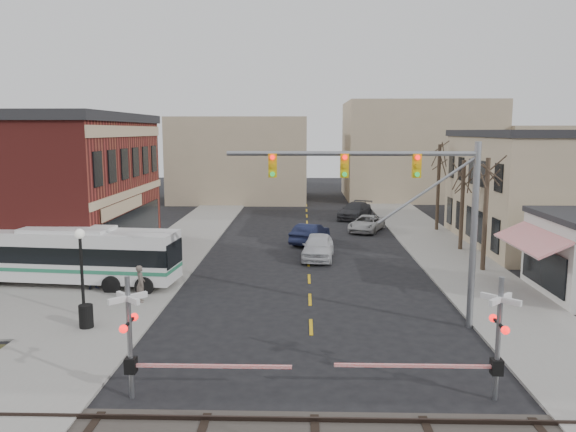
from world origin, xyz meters
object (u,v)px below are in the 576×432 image
at_px(car_a, 318,246).
at_px(car_b, 310,233).
at_px(car_d, 355,211).
at_px(rr_crossing_west, 143,339).
at_px(traffic_signal_mast, 407,195).
at_px(car_c, 366,224).
at_px(pedestrian_near, 141,284).
at_px(transit_bus, 69,255).
at_px(rr_crossing_east, 484,340).
at_px(street_lamp, 81,253).
at_px(pedestrian_far, 95,275).
at_px(trash_bin, 86,316).

relative_size(car_a, car_b, 1.06).
bearing_deg(car_b, car_d, -88.39).
distance_m(rr_crossing_west, car_b, 25.68).
distance_m(traffic_signal_mast, car_c, 23.99).
height_order(car_b, car_d, car_d).
relative_size(car_b, pedestrian_near, 2.51).
bearing_deg(car_b, transit_bus, 64.18).
height_order(rr_crossing_east, pedestrian_near, rr_crossing_east).
relative_size(rr_crossing_west, rr_crossing_east, 1.00).
bearing_deg(car_c, car_d, 114.54).
xyz_separation_m(street_lamp, pedestrian_far, (-1.07, 4.29, -2.13)).
bearing_deg(car_c, trash_bin, -99.40).
xyz_separation_m(pedestrian_near, pedestrian_far, (-3.08, 2.16, -0.15)).
xyz_separation_m(rr_crossing_east, street_lamp, (-15.63, 7.41, 1.04)).
bearing_deg(car_d, pedestrian_near, -90.86).
bearing_deg(car_a, car_c, 72.45).
bearing_deg(car_d, rr_crossing_east, -64.62).
distance_m(rr_crossing_west, rr_crossing_east, 10.68).
bearing_deg(street_lamp, transit_bus, 118.13).
bearing_deg(rr_crossing_west, traffic_signal_mast, 36.15).
bearing_deg(trash_bin, pedestrian_far, 106.96).
relative_size(transit_bus, pedestrian_near, 6.66).
distance_m(trash_bin, car_b, 21.34).
xyz_separation_m(rr_crossing_west, pedestrian_far, (-6.02, 11.91, -1.09)).
distance_m(car_c, pedestrian_far, 24.60).
bearing_deg(pedestrian_near, rr_crossing_west, -179.34).
xyz_separation_m(traffic_signal_mast, rr_crossing_east, (1.33, -6.63, -3.80)).
bearing_deg(car_a, traffic_signal_mast, -70.35).
bearing_deg(car_b, rr_crossing_west, 99.39).
distance_m(car_d, pedestrian_far, 30.00).
distance_m(rr_crossing_west, pedestrian_near, 10.22).
xyz_separation_m(street_lamp, car_d, (14.97, 29.64, -2.23)).
distance_m(pedestrian_near, pedestrian_far, 3.77).
height_order(street_lamp, pedestrian_far, street_lamp).
bearing_deg(car_c, pedestrian_far, -110.04).
xyz_separation_m(transit_bus, traffic_signal_mast, (17.13, -6.09, 4.02)).
relative_size(street_lamp, car_b, 0.87).
bearing_deg(car_c, car_a, -91.04).
relative_size(rr_crossing_east, car_d, 1.05).
height_order(rr_crossing_east, trash_bin, rr_crossing_east).
bearing_deg(car_d, traffic_signal_mast, -66.91).
height_order(rr_crossing_west, trash_bin, rr_crossing_west).
bearing_deg(car_d, rr_crossing_west, -80.69).
xyz_separation_m(transit_bus, car_b, (13.31, 12.13, -0.99)).
xyz_separation_m(traffic_signal_mast, street_lamp, (-14.29, 0.78, -2.76)).
xyz_separation_m(traffic_signal_mast, car_b, (-3.82, 18.22, -5.01)).
height_order(transit_bus, trash_bin, transit_bus).
xyz_separation_m(rr_crossing_east, trash_bin, (-14.92, 5.87, -1.35)).
bearing_deg(street_lamp, pedestrian_near, 46.73).
height_order(street_lamp, car_c, street_lamp).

